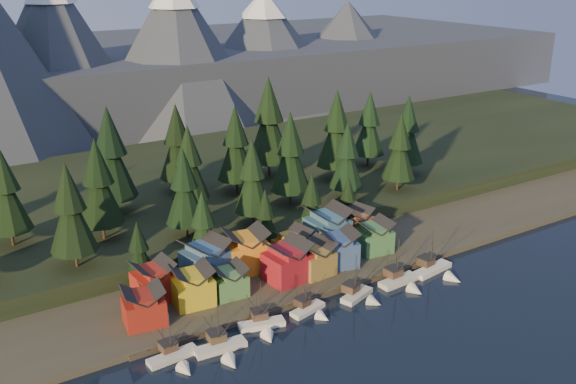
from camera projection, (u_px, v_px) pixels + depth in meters
ground at (345, 335)px, 129.77m from camera, size 500.00×500.00×0.00m
shore_strip at (249, 259)px, 161.26m from camera, size 400.00×50.00×1.50m
hillside at (171, 193)px, 200.17m from camera, size 420.00×100.00×6.00m
dock at (300, 299)px, 142.70m from camera, size 80.00×4.00×1.00m
mountain_ridge at (51, 67)px, 288.26m from camera, size 560.00×190.00×90.00m
boat_0 at (175, 353)px, 120.55m from camera, size 10.32×11.13×10.71m
boat_1 at (222, 344)px, 123.15m from camera, size 10.86×11.68×11.59m
boat_2 at (263, 321)px, 131.10m from camera, size 10.31×10.80×11.14m
boat_3 at (311, 305)px, 137.19m from camera, size 9.06×9.52×10.35m
boat_4 at (361, 290)px, 142.84m from camera, size 9.49×10.08×11.57m
boat_5 at (403, 276)px, 148.92m from camera, size 10.68×11.54×12.31m
boat_6 at (437, 266)px, 154.52m from camera, size 12.03×12.83×12.06m
house_front_0 at (144, 305)px, 129.94m from camera, size 9.08×8.70×8.05m
house_front_1 at (192, 285)px, 137.36m from camera, size 9.16×8.87×8.61m
house_front_2 at (229, 279)px, 141.33m from camera, size 7.68×7.74×7.06m
house_front_3 at (287, 260)px, 147.42m from camera, size 10.10×9.69×9.55m
house_front_4 at (314, 257)px, 150.82m from camera, size 8.48×9.07×8.11m
house_front_5 at (338, 247)px, 154.73m from camera, size 10.35×9.78×9.11m
house_front_6 at (373, 235)px, 162.33m from camera, size 9.28×8.87×8.38m
house_back_0 at (154, 280)px, 138.93m from camera, size 8.69×8.39×8.91m
house_back_1 at (205, 259)px, 146.95m from camera, size 10.90×10.99×10.23m
house_back_2 at (246, 249)px, 152.18m from camera, size 10.97×10.30×10.36m
house_back_3 at (292, 245)px, 157.06m from camera, size 9.09×8.33×8.28m
house_back_4 at (327, 226)px, 164.54m from camera, size 10.07×9.68×10.70m
house_back_5 at (354, 223)px, 169.28m from camera, size 9.31×9.39×8.92m
tree_hill_1 at (5, 191)px, 151.73m from camera, size 10.94×10.94×25.47m
tree_hill_2 at (70, 211)px, 141.03m from camera, size 10.64×10.64×24.78m
tree_hill_3 at (99, 185)px, 155.36m from camera, size 11.19×11.19×26.06m
tree_hill_4 at (111, 156)px, 170.55m from camera, size 12.90×12.90×30.06m
tree_hill_5 at (184, 189)px, 157.01m from camera, size 10.01×10.01×23.32m
tree_hill_6 at (189, 165)px, 172.69m from camera, size 10.59×10.59×24.68m
tree_hill_7 at (252, 178)px, 164.49m from camera, size 10.02×10.02×23.35m
tree_hill_8 at (236, 146)px, 186.97m from camera, size 11.40×11.40×26.56m
tree_hill_9 at (290, 155)px, 177.42m from camera, size 11.62×11.62×27.06m
tree_hill_10 at (269, 123)px, 200.31m from camera, size 13.87×13.87×32.31m
tree_hill_11 at (347, 157)px, 182.22m from camera, size 10.00×10.00×23.31m
tree_hill_12 at (336, 131)px, 197.91m from camera, size 12.39×12.39×28.87m
tree_hill_13 at (400, 149)px, 189.65m from camera, size 10.14×10.14×23.63m
tree_hill_14 at (369, 125)px, 212.38m from camera, size 10.93×10.93×25.47m
tree_hill_15 at (177, 144)px, 187.80m from camera, size 11.52×11.52×26.82m
tree_hill_17 at (407, 132)px, 203.17m from camera, size 11.20×11.20×26.09m
tree_shore_0 at (139, 250)px, 143.96m from camera, size 6.76×6.76×15.75m
tree_shore_1 at (203, 226)px, 151.26m from camera, size 8.51×8.51×19.83m
tree_shore_2 at (265, 218)px, 160.36m from camera, size 7.29×7.29×16.98m
tree_shore_3 at (311, 204)px, 167.14m from camera, size 7.94×7.94×18.50m
tree_shore_4 at (348, 201)px, 173.74m from camera, size 6.66×6.66×15.52m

